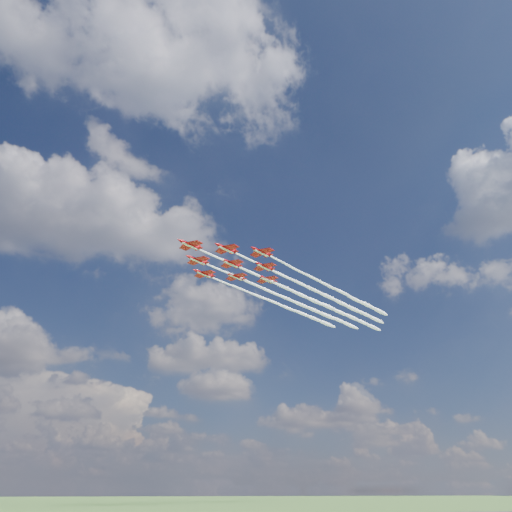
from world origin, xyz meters
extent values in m
plane|color=#2D511E|center=(0.00, 0.00, 0.00)|extent=(600.00, 600.00, 0.00)
cylinder|color=#BB0A10|center=(-19.73, -11.67, 73.34)|extent=(6.35, 4.81, 0.97)
cone|color=#BB0A10|center=(-23.36, -14.18, 73.34)|extent=(2.00, 1.80, 0.97)
cone|color=#BB0A10|center=(-16.33, -9.31, 73.34)|extent=(1.59, 1.48, 0.88)
ellipsoid|color=black|center=(-21.18, -12.67, 73.74)|extent=(1.96, 1.70, 0.63)
cube|color=#BB0A10|center=(-19.37, -11.42, 73.30)|extent=(6.94, 8.28, 0.12)
cube|color=#BB0A10|center=(-16.83, -9.66, 73.34)|extent=(2.82, 3.31, 0.11)
cube|color=#BB0A10|center=(-16.69, -9.56, 74.13)|extent=(1.23, 0.90, 1.59)
cube|color=white|center=(-19.73, -11.67, 72.90)|extent=(5.89, 4.42, 0.11)
cylinder|color=#BB0A10|center=(-8.31, -11.89, 73.34)|extent=(6.35, 4.81, 0.97)
cone|color=#BB0A10|center=(-11.93, -14.40, 73.34)|extent=(2.00, 1.80, 0.97)
cone|color=#BB0A10|center=(-4.90, -9.53, 73.34)|extent=(1.59, 1.48, 0.88)
ellipsoid|color=black|center=(-9.76, -12.89, 73.74)|extent=(1.96, 1.70, 0.63)
cube|color=#BB0A10|center=(-7.94, -11.64, 73.30)|extent=(6.94, 8.28, 0.12)
cube|color=#BB0A10|center=(-5.41, -9.88, 73.34)|extent=(2.82, 3.31, 0.11)
cube|color=#BB0A10|center=(-5.26, -9.78, 74.13)|extent=(1.23, 0.90, 1.59)
cube|color=white|center=(-8.31, -11.89, 72.90)|extent=(5.89, 4.42, 0.11)
cylinder|color=#BB0A10|center=(-15.92, -0.90, 73.34)|extent=(6.35, 4.81, 0.97)
cone|color=#BB0A10|center=(-19.54, -3.41, 73.34)|extent=(2.00, 1.80, 0.97)
cone|color=#BB0A10|center=(-12.51, 1.46, 73.34)|extent=(1.59, 1.48, 0.88)
ellipsoid|color=black|center=(-17.37, -1.90, 73.74)|extent=(1.96, 1.70, 0.63)
cube|color=#BB0A10|center=(-15.55, -0.65, 73.30)|extent=(6.94, 8.28, 0.12)
cube|color=#BB0A10|center=(-13.02, 1.11, 73.34)|extent=(2.82, 3.31, 0.11)
cube|color=#BB0A10|center=(-12.87, 1.21, 74.13)|extent=(1.23, 0.90, 1.59)
cube|color=white|center=(-15.92, -0.90, 72.90)|extent=(5.89, 4.42, 0.11)
cylinder|color=#BB0A10|center=(3.12, -12.10, 73.34)|extent=(6.35, 4.81, 0.97)
cone|color=#BB0A10|center=(-0.50, -14.61, 73.34)|extent=(2.00, 1.80, 0.97)
cone|color=#BB0A10|center=(6.53, -9.74, 73.34)|extent=(1.59, 1.48, 0.88)
ellipsoid|color=black|center=(1.67, -13.11, 73.74)|extent=(1.96, 1.70, 0.63)
cube|color=#BB0A10|center=(3.48, -11.85, 73.30)|extent=(6.94, 8.28, 0.12)
cube|color=#BB0A10|center=(6.02, -10.10, 73.34)|extent=(2.82, 3.31, 0.11)
cube|color=#BB0A10|center=(6.16, -9.99, 74.13)|extent=(1.23, 0.90, 1.59)
cube|color=white|center=(3.12, -12.10, 72.90)|extent=(5.89, 4.42, 0.11)
cylinder|color=#BB0A10|center=(-4.49, -1.11, 73.34)|extent=(6.35, 4.81, 0.97)
cone|color=#BB0A10|center=(-8.11, -3.62, 73.34)|extent=(2.00, 1.80, 0.97)
cone|color=#BB0A10|center=(-1.08, 1.24, 73.34)|extent=(1.59, 1.48, 0.88)
ellipsoid|color=black|center=(-5.94, -2.12, 73.74)|extent=(1.96, 1.70, 0.63)
cube|color=#BB0A10|center=(-4.13, -0.86, 73.30)|extent=(6.94, 8.28, 0.12)
cube|color=#BB0A10|center=(-1.59, 0.89, 73.34)|extent=(2.82, 3.31, 0.11)
cube|color=#BB0A10|center=(-1.44, 0.99, 74.13)|extent=(1.23, 0.90, 1.59)
cube|color=white|center=(-4.49, -1.11, 72.90)|extent=(5.89, 4.42, 0.11)
cylinder|color=#BB0A10|center=(-12.10, 9.87, 73.34)|extent=(6.35, 4.81, 0.97)
cone|color=#BB0A10|center=(-15.72, 7.36, 73.34)|extent=(2.00, 1.80, 0.97)
cone|color=#BB0A10|center=(-8.69, 12.23, 73.34)|extent=(1.59, 1.48, 0.88)
ellipsoid|color=black|center=(-13.55, 8.87, 73.74)|extent=(1.96, 1.70, 0.63)
cube|color=#BB0A10|center=(-11.74, 10.12, 73.30)|extent=(6.94, 8.28, 0.12)
cube|color=#BB0A10|center=(-9.20, 11.88, 73.34)|extent=(2.82, 3.31, 0.11)
cube|color=#BB0A10|center=(-9.05, 11.98, 74.13)|extent=(1.23, 0.90, 1.59)
cube|color=white|center=(-12.10, 9.87, 72.90)|extent=(5.89, 4.42, 0.11)
cylinder|color=#BB0A10|center=(6.94, -1.33, 73.34)|extent=(6.35, 4.81, 0.97)
cone|color=#BB0A10|center=(3.31, -3.84, 73.34)|extent=(2.00, 1.80, 0.97)
cone|color=#BB0A10|center=(10.35, 1.03, 73.34)|extent=(1.59, 1.48, 0.88)
ellipsoid|color=black|center=(5.49, -2.33, 73.74)|extent=(1.96, 1.70, 0.63)
cube|color=#BB0A10|center=(7.30, -1.08, 73.30)|extent=(6.94, 8.28, 0.12)
cube|color=#BB0A10|center=(9.84, 0.68, 73.34)|extent=(2.82, 3.31, 0.11)
cube|color=#BB0A10|center=(9.98, 0.78, 74.13)|extent=(1.23, 0.90, 1.59)
cube|color=white|center=(6.94, -1.33, 72.90)|extent=(5.89, 4.42, 0.11)
cylinder|color=#BB0A10|center=(-0.67, 9.66, 73.34)|extent=(6.35, 4.81, 0.97)
cone|color=#BB0A10|center=(-4.30, 7.15, 73.34)|extent=(2.00, 1.80, 0.97)
cone|color=#BB0A10|center=(2.74, 12.02, 73.34)|extent=(1.59, 1.48, 0.88)
ellipsoid|color=black|center=(-2.12, 8.65, 73.74)|extent=(1.96, 1.70, 0.63)
cube|color=#BB0A10|center=(-0.31, 9.91, 73.30)|extent=(6.94, 8.28, 0.12)
cube|color=#BB0A10|center=(2.23, 11.67, 73.34)|extent=(2.82, 3.31, 0.11)
cube|color=#BB0A10|center=(2.37, 11.77, 74.13)|extent=(1.23, 0.90, 1.59)
cube|color=white|center=(-0.67, 9.66, 72.90)|extent=(5.89, 4.42, 0.11)
cylinder|color=#BB0A10|center=(10.76, 9.44, 73.34)|extent=(6.35, 4.81, 0.97)
cone|color=#BB0A10|center=(7.13, 6.93, 73.34)|extent=(2.00, 1.80, 0.97)
cone|color=#BB0A10|center=(14.16, 11.80, 73.34)|extent=(1.59, 1.48, 0.88)
ellipsoid|color=black|center=(9.31, 8.44, 73.74)|extent=(1.96, 1.70, 0.63)
cube|color=#BB0A10|center=(11.12, 9.69, 73.30)|extent=(6.94, 8.28, 0.12)
cube|color=#BB0A10|center=(13.66, 11.45, 73.34)|extent=(2.82, 3.31, 0.11)
cube|color=#BB0A10|center=(13.80, 11.55, 74.13)|extent=(1.23, 0.90, 1.59)
cube|color=white|center=(10.76, 9.44, 72.90)|extent=(5.89, 4.42, 0.11)
camera|label=1|loc=(-33.50, -151.37, 4.00)|focal=35.00mm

